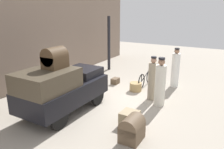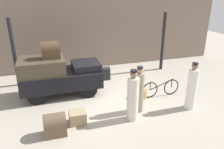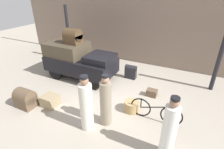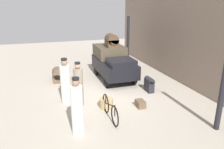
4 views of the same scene
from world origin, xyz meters
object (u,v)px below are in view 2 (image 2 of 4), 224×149
object	(u,v)px
porter_lifting_near_truck	(133,97)
trunk_on_truck_roof	(51,50)
trunk_barrel_dark	(105,73)
conductor_in_dark_uniform	(192,88)
trunk_large_brown	(55,124)
porter_with_bicycle	(139,91)
suitcase_small_leather	(78,117)
bicycle	(161,88)
truck	(58,75)
suitcase_black_upright	(137,82)
wicker_basket	(141,93)

from	to	relation	value
porter_lifting_near_truck	trunk_on_truck_roof	xyz separation A→B (m)	(-2.49, 2.75, 1.14)
trunk_barrel_dark	trunk_on_truck_roof	xyz separation A→B (m)	(-2.51, -0.97, 1.62)
conductor_in_dark_uniform	trunk_large_brown	distance (m)	5.08
porter_with_bicycle	conductor_in_dark_uniform	xyz separation A→B (m)	(1.98, -0.39, 0.04)
suitcase_small_leather	trunk_barrel_dark	distance (m)	3.89
bicycle	suitcase_small_leather	bearing A→B (deg)	-165.77
bicycle	truck	bearing A→B (deg)	160.25
trunk_barrel_dark	porter_with_bicycle	bearing A→B (deg)	-82.98
trunk_on_truck_roof	truck	bearing A→B (deg)	-0.00
suitcase_black_upright	trunk_on_truck_roof	world-z (taller)	trunk_on_truck_roof
trunk_barrel_dark	suitcase_black_upright	bearing A→B (deg)	-38.65
bicycle	suitcase_small_leather	xyz separation A→B (m)	(-3.70, -0.94, -0.15)
wicker_basket	suitcase_black_upright	size ratio (longest dim) A/B	1.28
trunk_on_truck_roof	conductor_in_dark_uniform	bearing A→B (deg)	-28.84
conductor_in_dark_uniform	suitcase_small_leather	bearing A→B (deg)	176.26
porter_with_bicycle	trunk_large_brown	xyz separation A→B (m)	(-3.07, -0.54, -0.46)
conductor_in_dark_uniform	trunk_barrel_dark	size ratio (longest dim) A/B	2.68
porter_lifting_near_truck	porter_with_bicycle	bearing A→B (deg)	46.47
porter_lifting_near_truck	conductor_in_dark_uniform	world-z (taller)	porter_lifting_near_truck
porter_with_bicycle	trunk_large_brown	world-z (taller)	porter_with_bicycle
trunk_large_brown	suitcase_black_upright	xyz separation A→B (m)	(3.99, 2.76, -0.21)
suitcase_black_upright	trunk_on_truck_roof	distance (m)	4.26
trunk_barrel_dark	trunk_on_truck_roof	size ratio (longest dim) A/B	0.96
truck	trunk_barrel_dark	xyz separation A→B (m)	(2.31, 0.97, -0.55)
truck	conductor_in_dark_uniform	world-z (taller)	conductor_in_dark_uniform
suitcase_black_upright	trunk_on_truck_roof	bearing A→B (deg)	178.63
wicker_basket	conductor_in_dark_uniform	size ratio (longest dim) A/B	0.29
porter_with_bicycle	porter_lifting_near_truck	world-z (taller)	porter_lifting_near_truck
truck	suitcase_small_leather	size ratio (longest dim) A/B	5.97
porter_with_bicycle	suitcase_small_leather	bearing A→B (deg)	-177.33
bicycle	suitcase_small_leather	world-z (taller)	bicycle
suitcase_black_upright	truck	bearing A→B (deg)	178.56
suitcase_small_leather	trunk_large_brown	world-z (taller)	trunk_large_brown
trunk_large_brown	bicycle	bearing A→B (deg)	17.10
suitcase_small_leather	truck	bearing A→B (deg)	99.71
porter_lifting_near_truck	suitcase_small_leather	xyz separation A→B (m)	(-1.88, 0.34, -0.63)
truck	conductor_in_dark_uniform	distance (m)	5.41
truck	porter_with_bicycle	distance (m)	3.56
porter_lifting_near_truck	trunk_on_truck_roof	bearing A→B (deg)	132.13
porter_lifting_near_truck	trunk_barrel_dark	xyz separation A→B (m)	(0.02, 3.73, -0.48)
conductor_in_dark_uniform	trunk_barrel_dark	distance (m)	4.40
truck	conductor_in_dark_uniform	bearing A→B (deg)	-29.86
trunk_large_brown	trunk_barrel_dark	world-z (taller)	trunk_large_brown
truck	suitcase_small_leather	xyz separation A→B (m)	(0.41, -2.42, -0.70)
porter_with_bicycle	trunk_on_truck_roof	size ratio (longest dim) A/B	2.48
bicycle	porter_lifting_near_truck	size ratio (longest dim) A/B	0.93
porter_lifting_near_truck	bicycle	bearing A→B (deg)	34.98
conductor_in_dark_uniform	trunk_on_truck_roof	world-z (taller)	trunk_on_truck_roof
porter_with_bicycle	suitcase_small_leather	world-z (taller)	porter_with_bicycle
porter_lifting_near_truck	trunk_barrel_dark	bearing A→B (deg)	89.73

